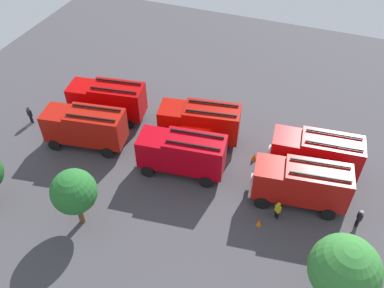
% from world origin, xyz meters
% --- Properties ---
extents(ground_plane, '(56.19, 56.19, 0.00)m').
position_xyz_m(ground_plane, '(0.00, 0.00, 0.00)').
color(ground_plane, '#423F44').
extents(fire_truck_0, '(7.40, 3.31, 3.88)m').
position_xyz_m(fire_truck_0, '(-10.00, -1.80, 2.15)').
color(fire_truck_0, '#BC0C0D').
rests_on(fire_truck_0, ground).
extents(fire_truck_1, '(7.51, 3.73, 3.88)m').
position_xyz_m(fire_truck_1, '(0.08, -2.18, 2.15)').
color(fire_truck_1, '#AD0C04').
rests_on(fire_truck_1, ground).
extents(fire_truck_2, '(7.49, 3.66, 3.88)m').
position_xyz_m(fire_truck_2, '(9.29, -2.23, 2.15)').
color(fire_truck_2, '#B90404').
rests_on(fire_truck_2, ground).
extents(fire_truck_3, '(7.46, 3.53, 3.88)m').
position_xyz_m(fire_truck_3, '(-9.43, 1.86, 2.15)').
color(fire_truck_3, '#AC120D').
rests_on(fire_truck_3, ground).
extents(fire_truck_4, '(7.44, 3.47, 3.88)m').
position_xyz_m(fire_truck_4, '(0.09, 1.98, 2.15)').
color(fire_truck_4, '#B9030F').
rests_on(fire_truck_4, ground).
extents(fire_truck_5, '(7.50, 3.68, 3.88)m').
position_xyz_m(fire_truck_5, '(9.17, 1.90, 2.15)').
color(fire_truck_5, '#AA130A').
rests_on(fire_truck_5, ground).
extents(firefighter_0, '(0.46, 0.32, 1.73)m').
position_xyz_m(firefighter_0, '(15.91, 1.12, 0.97)').
color(firefighter_0, black).
rests_on(firefighter_0, ground).
extents(firefighter_1, '(0.34, 0.47, 1.75)m').
position_xyz_m(firefighter_1, '(2.15, -4.09, 0.98)').
color(firefighter_1, black).
rests_on(firefighter_1, ground).
extents(firefighter_2, '(0.48, 0.45, 1.61)m').
position_xyz_m(firefighter_2, '(-8.27, 3.98, 0.89)').
color(firefighter_2, black).
rests_on(firefighter_2, ground).
extents(firefighter_3, '(0.37, 0.48, 1.63)m').
position_xyz_m(firefighter_3, '(-13.96, 2.58, 0.90)').
color(firefighter_3, black).
rests_on(firefighter_3, ground).
extents(tree_0, '(4.05, 4.05, 6.28)m').
position_xyz_m(tree_0, '(-12.71, 9.55, 4.23)').
color(tree_0, brown).
rests_on(tree_0, ground).
extents(tree_1, '(3.24, 3.24, 5.02)m').
position_xyz_m(tree_1, '(5.16, 9.44, 3.38)').
color(tree_1, brown).
rests_on(tree_1, ground).
extents(traffic_cone_0, '(0.48, 0.48, 0.68)m').
position_xyz_m(traffic_cone_0, '(-5.19, -1.42, 0.34)').
color(traffic_cone_0, '#F2600C').
rests_on(traffic_cone_0, ground).
extents(traffic_cone_1, '(0.39, 0.39, 0.56)m').
position_xyz_m(traffic_cone_1, '(-7.19, 5.09, 0.28)').
color(traffic_cone_1, '#F2600C').
rests_on(traffic_cone_1, ground).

